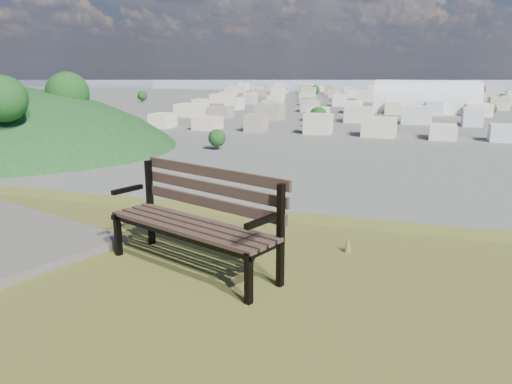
% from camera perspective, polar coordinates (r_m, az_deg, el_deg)
% --- Properties ---
extents(park_bench, '(1.93, 1.20, 0.96)m').
position_cam_1_polar(park_bench, '(4.83, -6.57, -2.47)').
color(park_bench, '#453127').
rests_on(park_bench, hilltop_mesa).
extents(arena, '(59.79, 26.28, 25.02)m').
position_cam_1_polar(arena, '(314.86, 18.80, 9.62)').
color(arena, silver).
rests_on(arena, ground).
extents(city_blocks, '(395.00, 361.00, 7.00)m').
position_cam_1_polar(city_blocks, '(397.00, 17.87, 10.14)').
color(city_blocks, beige).
rests_on(city_blocks, ground).
extents(city_trees, '(406.52, 387.20, 9.98)m').
position_cam_1_polar(city_trees, '(322.96, 12.98, 9.91)').
color(city_trees, '#2E2217').
rests_on(city_trees, ground).
extents(bay_water, '(2400.00, 700.00, 0.12)m').
position_cam_1_polar(bay_water, '(902.26, 18.25, 11.79)').
color(bay_water, '#8591A9').
rests_on(bay_water, ground).
extents(far_hills, '(2050.00, 340.00, 60.00)m').
position_cam_1_polar(far_hills, '(1406.24, 15.90, 13.61)').
color(far_hills, '#8996AA').
rests_on(far_hills, ground).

